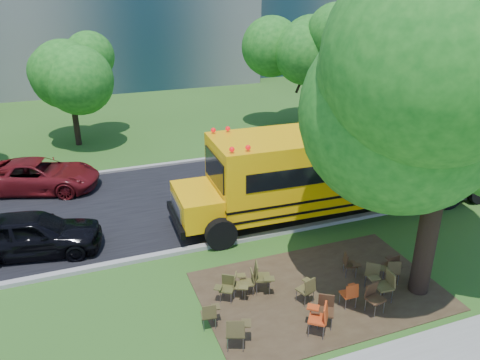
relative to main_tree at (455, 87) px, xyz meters
name	(u,v)px	position (x,y,z in m)	size (l,w,h in m)	color
ground	(282,289)	(-3.72, 1.48, -6.08)	(160.00, 160.00, 0.00)	#2B5219
dirt_patch	(320,291)	(-2.72, 0.98, -6.06)	(7.00, 4.50, 0.03)	#382819
asphalt_road	(213,195)	(-3.72, 8.48, -6.06)	(80.00, 8.00, 0.04)	black
kerb_near	(246,239)	(-3.72, 4.48, -6.01)	(80.00, 0.25, 0.14)	gray
kerb_far	(188,162)	(-3.72, 12.58, -6.01)	(80.00, 0.25, 0.14)	gray
bg_tree_2	(68,68)	(-8.72, 17.48, -1.86)	(4.80, 4.80, 6.62)	black
bg_tree_3	(308,45)	(4.28, 15.48, -1.05)	(5.60, 5.60, 7.84)	black
bg_tree_4	(431,53)	(12.28, 14.48, -1.74)	(5.00, 5.00, 6.85)	black
main_tree	(455,87)	(0.00, 0.00, 0.00)	(7.20, 7.20, 9.69)	black
school_bus	(361,162)	(1.49, 5.49, -4.16)	(13.66, 3.46, 3.32)	#FFB408
chair_0	(210,313)	(-6.25, 0.60, -5.58)	(0.57, 0.47, 0.80)	#473E1F
chair_1	(237,330)	(-5.86, -0.37, -5.48)	(0.77, 0.61, 0.97)	#443A1D
chair_2	(320,316)	(-3.67, -0.61, -5.48)	(0.65, 0.82, 0.96)	#C43D14
chair_3	(325,308)	(-3.37, -0.33, -5.52)	(0.76, 0.60, 0.90)	#402716
chair_4	(350,292)	(-2.34, 0.05, -5.57)	(0.54, 0.48, 0.82)	#D34616
chair_5	(374,296)	(-1.86, -0.36, -5.53)	(0.60, 0.62, 0.89)	#442B18
chair_6	(385,283)	(-1.24, -0.01, -5.48)	(0.57, 0.66, 0.97)	brown
chair_7	(374,271)	(-1.16, 0.65, -5.53)	(0.75, 0.60, 0.88)	#4C4420
chair_8	(248,280)	(-4.77, 1.61, -5.58)	(0.47, 0.59, 0.81)	#504A22
chair_9	(226,286)	(-5.46, 1.56, -5.58)	(0.68, 0.54, 0.80)	#46441E
chair_10	(261,275)	(-4.41, 1.56, -5.48)	(0.59, 0.75, 0.97)	#49461F
chair_11	(307,288)	(-3.38, 0.62, -5.54)	(0.59, 0.65, 0.87)	#4E4622
chair_12	(349,262)	(-1.53, 1.36, -5.58)	(0.49, 0.62, 0.80)	#3D2915
chair_13	(391,265)	(-0.52, 0.70, -5.50)	(0.63, 0.63, 0.94)	#3D2515
chair_14	(393,269)	(-0.53, 0.55, -5.55)	(0.68, 0.53, 0.86)	#443A1D
chair_15	(239,284)	(-5.10, 1.54, -5.59)	(0.51, 0.65, 0.79)	brown
black_car	(32,234)	(-10.68, 6.17, -5.32)	(1.78, 4.43, 1.51)	black
bg_car_red	(39,175)	(-10.60, 11.61, -5.38)	(2.33, 5.04, 1.40)	#5C0F13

